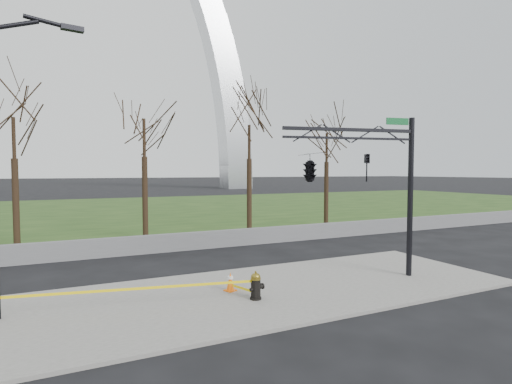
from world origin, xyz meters
name	(u,v)px	position (x,y,z in m)	size (l,w,h in m)	color
ground	(256,294)	(0.00, 0.00, 0.00)	(500.00, 500.00, 0.00)	black
sidewalk	(256,292)	(0.00, 0.00, 0.05)	(18.00, 6.00, 0.10)	slate
grass_strip	(131,211)	(0.00, 30.00, 0.03)	(120.00, 40.00, 0.06)	#1F3A15
guardrail	(190,241)	(0.00, 8.00, 0.45)	(60.00, 0.30, 0.90)	#59595B
gateway_arch	(97,30)	(0.00, 75.00, 32.50)	(66.00, 6.00, 65.00)	silver
tree_row	(84,168)	(-4.78, 12.00, 4.22)	(36.45, 4.00, 8.43)	black
fire_hydrant	(256,286)	(-0.35, -0.74, 0.50)	(0.54, 0.35, 0.87)	black
traffic_cone	(230,281)	(-0.76, 0.37, 0.41)	(0.42, 0.42, 0.63)	orange
street_light	(2,146)	(-7.04, 0.74, 4.69)	(2.38, 0.50, 8.21)	black
traffic_signal_mast	(330,168)	(2.89, -0.03, 4.15)	(5.01, 2.54, 6.00)	black
caution_tape	(152,289)	(-3.35, -0.04, 0.62)	(6.90, 1.46, 0.44)	yellow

